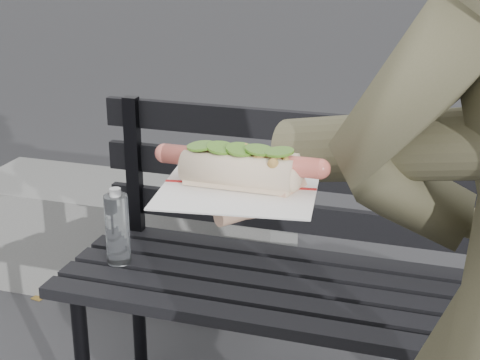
{
  "coord_description": "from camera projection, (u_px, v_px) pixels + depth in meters",
  "views": [
    {
      "loc": [
        0.2,
        -0.78,
        1.36
      ],
      "look_at": [
        -0.05,
        0.03,
        1.05
      ],
      "focal_mm": 55.0,
      "sensor_mm": 36.0,
      "label": 1
    }
  ],
  "objects": [
    {
      "name": "concrete_block",
      "position": [
        132.0,
        237.0,
        2.79
      ],
      "size": [
        1.2,
        0.4,
        0.4
      ],
      "primitive_type": "cube",
      "color": "slate",
      "rests_on": "ground"
    },
    {
      "name": "park_bench",
      "position": [
        351.0,
        263.0,
        1.86
      ],
      "size": [
        1.5,
        0.44,
        0.88
      ],
      "color": "black",
      "rests_on": "ground"
    },
    {
      "name": "held_hotdog",
      "position": [
        405.0,
        154.0,
        0.9
      ],
      "size": [
        0.63,
        0.31,
        0.2
      ],
      "color": "brown"
    }
  ]
}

